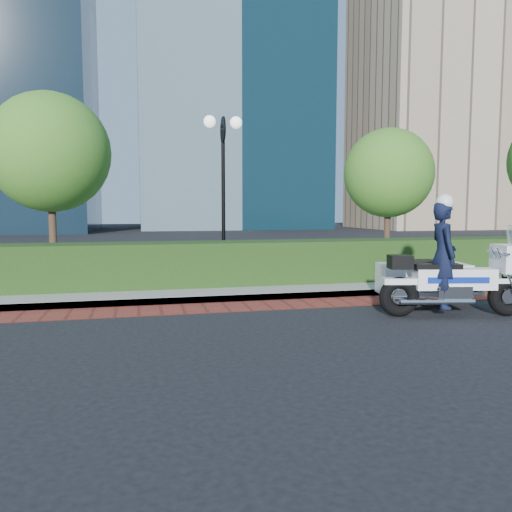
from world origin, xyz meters
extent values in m
plane|color=black|center=(0.00, 0.00, 0.00)|extent=(120.00, 120.00, 0.00)
cube|color=maroon|center=(0.00, 1.50, 0.01)|extent=(60.00, 1.00, 0.01)
cube|color=gray|center=(0.00, 6.00, 0.07)|extent=(60.00, 8.00, 0.15)
cube|color=black|center=(0.00, 3.60, 0.65)|extent=(18.00, 1.20, 1.00)
cylinder|color=black|center=(1.00, 5.20, 0.30)|extent=(0.30, 0.30, 0.30)
cylinder|color=black|center=(1.00, 5.20, 2.15)|extent=(0.10, 0.10, 3.70)
cylinder|color=black|center=(1.00, 5.20, 4.00)|extent=(0.04, 0.70, 0.70)
sphere|color=white|center=(0.65, 5.20, 4.20)|extent=(0.32, 0.32, 0.32)
sphere|color=white|center=(1.35, 5.20, 4.20)|extent=(0.32, 0.32, 0.32)
cylinder|color=#332319|center=(-3.50, 6.50, 1.23)|extent=(0.20, 0.20, 2.17)
sphere|color=#206218|center=(-3.50, 6.50, 3.44)|extent=(3.20, 3.20, 3.20)
cylinder|color=#332319|center=(6.50, 6.50, 1.11)|extent=(0.20, 0.20, 1.92)
sphere|color=#206218|center=(6.50, 6.50, 3.05)|extent=(2.80, 2.80, 2.80)
cube|color=black|center=(8.00, 44.00, 23.00)|extent=(18.00, 15.00, 46.00)
cube|color=gray|center=(28.00, 38.00, 14.00)|extent=(14.00, 12.00, 28.00)
torus|color=black|center=(3.28, -0.05, 0.36)|extent=(0.75, 0.36, 0.72)
torus|color=black|center=(5.21, -0.44, 0.36)|extent=(0.75, 0.36, 0.72)
cube|color=white|center=(4.25, -0.25, 0.68)|extent=(1.46, 0.63, 0.37)
cube|color=silver|center=(4.19, -0.23, 0.42)|extent=(0.68, 0.55, 0.31)
cube|color=white|center=(5.21, -0.44, 1.04)|extent=(0.55, 0.68, 0.49)
cube|color=black|center=(3.93, -0.18, 0.90)|extent=(0.87, 0.49, 0.11)
cube|color=black|center=(3.28, -0.05, 0.98)|extent=(0.45, 0.42, 0.24)
cube|color=white|center=(4.22, 0.71, 0.55)|extent=(1.81, 1.09, 0.60)
cube|color=black|center=(4.11, 0.73, 0.88)|extent=(0.86, 0.69, 0.09)
torus|color=black|center=(4.22, 1.25, 0.27)|extent=(0.57, 0.28, 0.55)
imported|color=black|center=(4.03, -0.20, 1.11)|extent=(0.58, 0.76, 1.89)
sphere|color=white|center=(4.03, -0.20, 2.03)|extent=(0.31, 0.31, 0.31)
camera|label=1|loc=(-1.22, -8.01, 1.91)|focal=35.00mm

